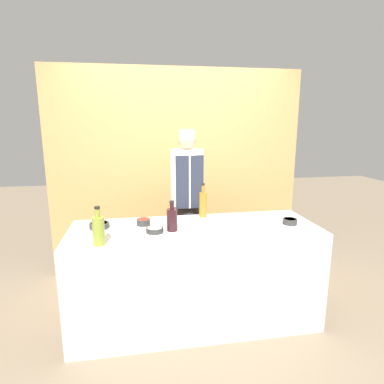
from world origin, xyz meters
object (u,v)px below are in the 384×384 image
sauce_bowl_orange (99,225)px  sauce_bowl_white (155,230)px  bottle_oil (99,230)px  cutting_board (228,228)px  sauce_bowl_yellow (290,221)px  sauce_bowl_red (143,222)px  cup_steel (139,234)px  bottle_amber (203,204)px  chef_center (187,204)px  bottle_wine (172,219)px

sauce_bowl_orange → sauce_bowl_white: sauce_bowl_orange is taller
bottle_oil → cutting_board: bearing=10.4°
bottle_oil → sauce_bowl_white: bearing=26.3°
sauce_bowl_yellow → bottle_oil: size_ratio=0.42×
sauce_bowl_red → cup_steel: 0.34m
cutting_board → cup_steel: size_ratio=4.82×
bottle_amber → cup_steel: 0.79m
sauce_bowl_yellow → cutting_board: bearing=-176.8°
sauce_bowl_red → bottle_amber: size_ratio=0.36×
cutting_board → chef_center: chef_center is taller
cutting_board → chef_center: 0.81m
bottle_oil → bottle_wine: 0.61m
sauce_bowl_orange → bottle_oil: size_ratio=0.56×
sauce_bowl_white → cutting_board: bearing=-1.6°
sauce_bowl_red → cutting_board: sauce_bowl_red is taller
sauce_bowl_orange → chef_center: size_ratio=0.10×
chef_center → bottle_oil: bearing=-130.1°
sauce_bowl_yellow → cup_steel: size_ratio=1.55×
chef_center → cup_steel: bearing=-120.6°
sauce_bowl_orange → chef_center: 1.02m
sauce_bowl_red → sauce_bowl_orange: (-0.38, -0.02, -0.00)m
sauce_bowl_yellow → cup_steel: bearing=-174.1°
cutting_board → bottle_amber: size_ratio=1.19×
sauce_bowl_yellow → bottle_oil: bearing=-172.2°
bottle_oil → chef_center: bearing=49.9°
sauce_bowl_orange → chef_center: (0.86, 0.56, 0.01)m
sauce_bowl_yellow → sauce_bowl_white: (-1.20, -0.01, -0.00)m
sauce_bowl_white → chef_center: 0.85m
chef_center → bottle_amber: bearing=-76.7°
sauce_bowl_red → bottle_wine: bottle_wine is taller
bottle_oil → bottle_wine: bottle_oil is taller
bottle_amber → bottle_wine: bearing=-133.6°
sauce_bowl_white → sauce_bowl_red: bearing=112.5°
sauce_bowl_orange → cup_steel: cup_steel is taller
sauce_bowl_red → sauce_bowl_yellow: size_ratio=0.95×
chef_center → sauce_bowl_orange: bearing=-146.6°
sauce_bowl_red → chef_center: (0.48, 0.54, 0.00)m
cup_steel → bottle_wine: bearing=27.0°
bottle_wine → bottle_amber: bearing=46.4°
cutting_board → bottle_wine: bearing=175.9°
sauce_bowl_yellow → chef_center: 1.10m
cutting_board → bottle_wine: (-0.48, 0.03, 0.09)m
bottle_amber → cutting_board: bearing=-70.0°
bottle_wine → chef_center: bearing=71.7°
sauce_bowl_white → bottle_amber: 0.62m
sauce_bowl_yellow → bottle_amber: bearing=153.8°
bottle_oil → bottle_wine: (0.57, 0.23, -0.01)m
sauce_bowl_red → bottle_wine: size_ratio=0.46×
bottle_oil → sauce_bowl_yellow: bearing=7.8°
sauce_bowl_white → chef_center: chef_center is taller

